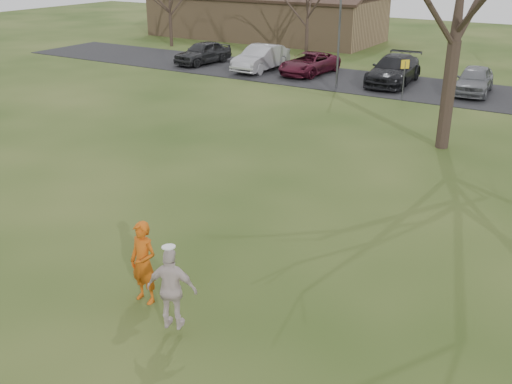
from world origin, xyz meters
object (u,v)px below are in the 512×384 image
(catching_play, at_px, (172,289))
(lamp_post, at_px, (340,16))
(player_defender, at_px, (144,263))
(car_1, at_px, (261,58))
(car_0, at_px, (203,52))
(car_4, at_px, (474,80))
(car_2, at_px, (309,63))
(building, at_px, (264,15))
(car_3, at_px, (394,70))

(catching_play, relative_size, lamp_post, 0.31)
(player_defender, height_order, car_1, player_defender)
(lamp_post, bearing_deg, catching_play, -73.64)
(car_0, height_order, car_4, car_0)
(car_2, bearing_deg, building, 135.49)
(car_0, xyz_separation_m, car_2, (7.83, 0.58, -0.09))
(car_2, distance_m, building, 16.67)
(catching_play, height_order, building, building)
(car_2, distance_m, car_3, 5.49)
(car_1, xyz_separation_m, car_4, (13.26, 0.43, -0.06))
(building, bearing_deg, player_defender, -62.83)
(car_2, relative_size, car_4, 1.10)
(car_3, bearing_deg, player_defender, -86.95)
(catching_play, bearing_deg, player_defender, 153.25)
(player_defender, distance_m, car_3, 25.26)
(car_2, height_order, car_4, car_4)
(player_defender, relative_size, catching_play, 1.01)
(car_2, height_order, catching_play, catching_play)
(building, bearing_deg, catching_play, -61.64)
(player_defender, xyz_separation_m, car_4, (1.53, 24.94, -0.19))
(player_defender, xyz_separation_m, car_0, (-16.36, 24.49, -0.18))
(catching_play, distance_m, building, 43.63)
(car_2, relative_size, car_3, 0.86)
(car_0, relative_size, catching_play, 2.29)
(car_2, xyz_separation_m, car_3, (5.48, 0.00, 0.14))
(building, bearing_deg, car_4, -31.43)
(car_1, relative_size, building, 0.24)
(player_defender, relative_size, car_4, 0.45)
(car_2, xyz_separation_m, lamp_post, (3.18, -2.88, 3.27))
(car_0, bearing_deg, player_defender, -48.74)
(car_1, bearing_deg, car_4, 1.71)
(player_defender, height_order, car_3, player_defender)
(car_0, xyz_separation_m, car_1, (4.63, 0.01, 0.05))
(catching_play, bearing_deg, car_3, 99.73)
(car_4, xyz_separation_m, catching_play, (-0.16, -25.63, 0.32))
(car_4, bearing_deg, building, 143.65)
(car_1, height_order, catching_play, catching_play)
(lamp_post, bearing_deg, player_defender, -76.46)
(car_1, relative_size, car_3, 0.88)
(building, bearing_deg, car_0, -77.26)
(car_1, bearing_deg, car_2, 9.83)
(car_1, xyz_separation_m, building, (-7.61, 13.18, 1.09))
(car_1, height_order, lamp_post, lamp_post)
(car_3, bearing_deg, building, 138.39)
(car_1, distance_m, lamp_post, 7.48)
(car_4, bearing_deg, car_2, 174.30)
(player_defender, relative_size, car_1, 0.40)
(car_2, bearing_deg, catching_play, -64.08)
(car_3, height_order, car_4, car_3)
(catching_play, distance_m, lamp_post, 24.02)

